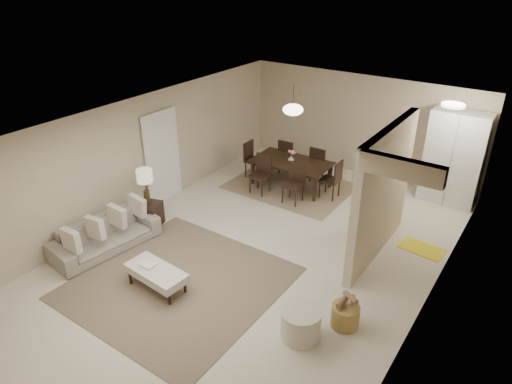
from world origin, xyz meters
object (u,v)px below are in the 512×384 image
Objects in this scene: pantry_cabinet at (454,158)px; round_pouf at (301,324)px; ottoman_bench at (156,273)px; side_table at (149,215)px; sofa at (105,235)px; wicker_basket at (345,316)px; dining_table at (290,174)px.

pantry_cabinet is 5.64m from round_pouf.
side_table is (-1.61, 1.36, -0.06)m from ottoman_bench.
sofa is 1.79× the size of ottoman_bench.
pantry_cabinet is 4.98× the size of wicker_basket.
sofa reaches higher than wicker_basket.
ottoman_bench is 0.60× the size of dining_table.
ottoman_bench is 2.66× the size of wicker_basket.
pantry_cabinet is 6.65m from side_table.
side_table is at bearing -116.08° from dining_table.
round_pouf is 0.73m from wicker_basket.
pantry_cabinet is 6.77m from ottoman_bench.
ottoman_bench is at bearing -92.83° from sofa.
pantry_cabinet reaches higher than round_pouf.
sofa is 1.68m from ottoman_bench.
pantry_cabinet is 3.64m from dining_table.
round_pouf is 0.33× the size of dining_table.
dining_table is at bearing -12.00° from sofa.
sofa is 4.65m from wicker_basket.
side_table is 1.19× the size of wicker_basket.
ottoman_bench is 2.22× the size of side_table.
pantry_cabinet is at bearing 83.41° from round_pouf.
side_table is at bearing 166.91° from round_pouf.
pantry_cabinet reaches higher than sofa.
wicker_basket is 4.74m from dining_table.
dining_table is (-3.29, -1.38, -0.72)m from pantry_cabinet.
side_table is 0.83× the size of round_pouf.
pantry_cabinet reaches higher than side_table.
pantry_cabinet is at bearing 87.68° from wicker_basket.
round_pouf is (2.50, 0.41, -0.07)m from ottoman_bench.
wicker_basket is at bearing -4.80° from side_table.
dining_table is at bearing 95.86° from ottoman_bench.
wicker_basket is at bearing -92.32° from pantry_cabinet.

